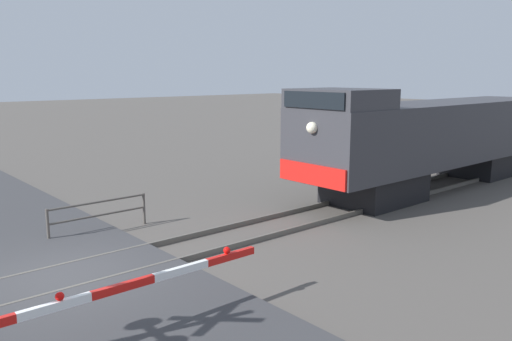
{
  "coord_description": "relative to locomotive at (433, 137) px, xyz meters",
  "views": [
    {
      "loc": [
        10.8,
        -3.69,
        4.46
      ],
      "look_at": [
        0.78,
        4.92,
        1.99
      ],
      "focal_mm": 36.26,
      "sensor_mm": 36.0,
      "label": 1
    }
  ],
  "objects": [
    {
      "name": "rail_track_right",
      "position": [
        0.72,
        -14.8,
        -1.95
      ],
      "size": [
        0.08,
        80.0,
        0.15
      ],
      "primitive_type": "cube",
      "color": "#59544C",
      "rests_on": "ground_plane"
    },
    {
      "name": "locomotive",
      "position": [
        0.0,
        0.0,
        0.0
      ],
      "size": [
        2.9,
        14.52,
        4.0
      ],
      "color": "black",
      "rests_on": "ground_plane"
    },
    {
      "name": "rail_track_left",
      "position": [
        -0.72,
        -14.8,
        -1.95
      ],
      "size": [
        0.08,
        80.0,
        0.15
      ],
      "primitive_type": "cube",
      "color": "#59544C",
      "rests_on": "ground_plane"
    },
    {
      "name": "road_surface",
      "position": [
        0.0,
        -14.8,
        -1.96
      ],
      "size": [
        36.0,
        5.07,
        0.14
      ],
      "primitive_type": "cube",
      "color": "#38383A",
      "rests_on": "ground_plane"
    },
    {
      "name": "ground_plane",
      "position": [
        0.0,
        -14.8,
        -2.03
      ],
      "size": [
        160.0,
        160.0,
        0.0
      ],
      "primitive_type": "plane",
      "color": "#514C47"
    },
    {
      "name": "guard_railing",
      "position": [
        -2.83,
        -12.66,
        -1.4
      ],
      "size": [
        0.08,
        2.93,
        0.95
      ],
      "color": "#4C4742",
      "rests_on": "ground_plane"
    }
  ]
}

